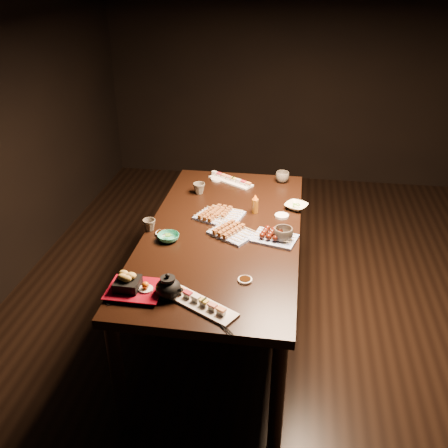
{
  "coord_description": "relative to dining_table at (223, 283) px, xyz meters",
  "views": [
    {
      "loc": [
        0.0,
        -2.71,
        2.18
      ],
      "look_at": [
        -0.39,
        -0.12,
        0.77
      ],
      "focal_mm": 40.0,
      "sensor_mm": 36.0,
      "label": 1
    }
  ],
  "objects": [
    {
      "name": "tempura_tray",
      "position": [
        -0.32,
        -0.67,
        0.42
      ],
      "size": [
        0.27,
        0.21,
        0.1
      ],
      "primitive_type": null,
      "rotation": [
        0.0,
        0.0,
        -0.0
      ],
      "color": "black",
      "rests_on": "dining_table"
    },
    {
      "name": "ground",
      "position": [
        0.39,
        0.17,
        -0.38
      ],
      "size": [
        5.0,
        5.0,
        0.0
      ],
      "primitive_type": "plane",
      "color": "black",
      "rests_on": "ground"
    },
    {
      "name": "condiment_bottle",
      "position": [
        0.16,
        0.27,
        0.44
      ],
      "size": [
        0.05,
        0.05,
        0.13
      ],
      "primitive_type": "cylinder",
      "rotation": [
        0.0,
        0.0,
        -0.39
      ],
      "color": "brown",
      "rests_on": "dining_table"
    },
    {
      "name": "sushi_platter_far",
      "position": [
        -0.05,
        0.73,
        0.4
      ],
      "size": [
        0.34,
        0.26,
        0.04
      ],
      "primitive_type": null,
      "rotation": [
        0.0,
        0.0,
        2.58
      ],
      "color": "white",
      "rests_on": "dining_table"
    },
    {
      "name": "teacup_mid_right",
      "position": [
        0.36,
        -0.07,
        0.42
      ],
      "size": [
        0.14,
        0.14,
        0.09
      ],
      "primitive_type": "imported",
      "rotation": [
        0.0,
        0.0,
        -0.37
      ],
      "color": "#534B3F",
      "rests_on": "dining_table"
    },
    {
      "name": "yakitori_plate_right",
      "position": [
        0.06,
        -0.04,
        0.41
      ],
      "size": [
        0.3,
        0.28,
        0.06
      ],
      "primitive_type": null,
      "rotation": [
        0.0,
        0.0,
        -0.56
      ],
      "color": "#828EB6",
      "rests_on": "dining_table"
    },
    {
      "name": "yakitori_plate_left",
      "position": [
        -0.02,
        0.19,
        0.4
      ],
      "size": [
        0.26,
        0.22,
        0.06
      ],
      "primitive_type": null,
      "rotation": [
        0.0,
        0.0,
        -0.23
      ],
      "color": "#828EB6",
      "rests_on": "dining_table"
    },
    {
      "name": "teacup_far_right",
      "position": [
        0.31,
        0.78,
        0.41
      ],
      "size": [
        0.13,
        0.13,
        0.08
      ],
      "primitive_type": "imported",
      "rotation": [
        0.0,
        0.0,
        -0.64
      ],
      "color": "#534B3F",
      "rests_on": "dining_table"
    },
    {
      "name": "edamame_bowl_cream",
      "position": [
        0.42,
        0.36,
        0.39
      ],
      "size": [
        0.18,
        0.18,
        0.03
      ],
      "primitive_type": "imported",
      "rotation": [
        0.0,
        0.0,
        -0.47
      ],
      "color": "beige",
      "rests_on": "dining_table"
    },
    {
      "name": "sauce_dish_east",
      "position": [
        0.33,
        0.23,
        0.38
      ],
      "size": [
        0.1,
        0.1,
        0.02
      ],
      "primitive_type": "cylinder",
      "rotation": [
        0.0,
        0.0,
        0.12
      ],
      "color": "white",
      "rests_on": "dining_table"
    },
    {
      "name": "teacup_near_left",
      "position": [
        -0.43,
        -0.06,
        0.41
      ],
      "size": [
        0.1,
        0.1,
        0.07
      ],
      "primitive_type": "imported",
      "rotation": [
        0.0,
        0.0,
        -0.44
      ],
      "color": "#534B3F",
      "rests_on": "dining_table"
    },
    {
      "name": "teacup_far_left",
      "position": [
        -0.24,
        0.5,
        0.41
      ],
      "size": [
        0.11,
        0.11,
        0.08
      ],
      "primitive_type": "imported",
      "rotation": [
        0.0,
        0.0,
        -0.61
      ],
      "color": "#534B3F",
      "rests_on": "dining_table"
    },
    {
      "name": "yakitori_plate_center",
      "position": [
        -0.07,
        0.15,
        0.4
      ],
      "size": [
        0.27,
        0.24,
        0.06
      ],
      "primitive_type": null,
      "rotation": [
        0.0,
        0.0,
        -0.41
      ],
      "color": "#828EB6",
      "rests_on": "dining_table"
    },
    {
      "name": "dining_table",
      "position": [
        0.0,
        0.0,
        0.0
      ],
      "size": [
        1.35,
        1.97,
        0.75
      ],
      "primitive_type": "cube",
      "rotation": [
        0.0,
        0.0,
        -0.27
      ],
      "color": "black",
      "rests_on": "ground"
    },
    {
      "name": "tsukune_plate",
      "position": [
        0.31,
        -0.06,
        0.41
      ],
      "size": [
        0.28,
        0.23,
        0.06
      ],
      "primitive_type": null,
      "rotation": [
        0.0,
        0.0,
        -0.25
      ],
      "color": "#828EB6",
      "rests_on": "dining_table"
    },
    {
      "name": "sauce_dish_west",
      "position": [
        -0.34,
        -0.1,
        0.38
      ],
      "size": [
        0.09,
        0.09,
        0.01
      ],
      "primitive_type": "cylinder",
      "rotation": [
        0.0,
        0.0,
        -0.19
      ],
      "color": "white",
      "rests_on": "dining_table"
    },
    {
      "name": "sushi_platter_near",
      "position": [
        0.01,
        -0.72,
        0.4
      ],
      "size": [
        0.39,
        0.28,
        0.05
      ],
      "primitive_type": null,
      "rotation": [
        0.0,
        0.0,
        -0.52
      ],
      "color": "white",
      "rests_on": "dining_table"
    },
    {
      "name": "sauce_dish_se",
      "position": [
        0.19,
        -0.49,
        0.38
      ],
      "size": [
        0.08,
        0.08,
        0.01
      ],
      "primitive_type": "cylinder",
      "rotation": [
        0.0,
        0.0,
        -0.07
      ],
      "color": "white",
      "rests_on": "dining_table"
    },
    {
      "name": "chopsticks_se",
      "position": [
        0.1,
        -0.82,
        0.38
      ],
      "size": [
        0.17,
        0.19,
        0.01
      ],
      "primitive_type": null,
      "rotation": [
        0.0,
        0.0,
        -0.84
      ],
      "color": "black",
      "rests_on": "dining_table"
    },
    {
      "name": "chopsticks_near",
      "position": [
        -0.35,
        -0.72,
        0.38
      ],
      "size": [
        0.16,
        0.15,
        0.01
      ],
      "primitive_type": null,
      "rotation": [
        0.0,
        0.0,
        0.73
      ],
      "color": "black",
      "rests_on": "dining_table"
    },
    {
      "name": "sauce_dish_nw",
      "position": [
        -0.16,
        0.74,
        0.38
      ],
      "size": [
        0.09,
        0.09,
        0.01
      ],
      "primitive_type": "cylinder",
      "rotation": [
        0.0,
        0.0,
        -0.06
      ],
      "color": "white",
      "rests_on": "dining_table"
    },
    {
      "name": "teapot",
      "position": [
        -0.16,
        -0.67,
        0.44
      ],
      "size": [
        0.19,
        0.19,
        0.12
      ],
      "primitive_type": null,
      "rotation": [
        0.0,
        0.0,
        -0.37
      ],
      "color": "black",
      "rests_on": "dining_table"
    },
    {
      "name": "edamame_bowl_green",
      "position": [
        -0.29,
        -0.16,
        0.39
      ],
      "size": [
        0.17,
        0.17,
        0.04
      ],
      "primitive_type": "imported",
      "rotation": [
        0.0,
        0.0,
        -0.47
      ],
      "color": "teal",
      "rests_on": "dining_table"
    }
  ]
}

